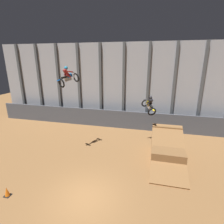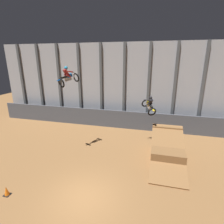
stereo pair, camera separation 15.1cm
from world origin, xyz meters
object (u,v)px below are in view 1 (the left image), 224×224
(rider_bike_left_air, at_px, (68,77))
(rider_bike_right_air, at_px, (149,105))
(dirt_ramp, at_px, (167,149))
(traffic_cone_near_ramp, at_px, (7,192))

(rider_bike_left_air, distance_m, rider_bike_right_air, 7.06)
(dirt_ramp, xyz_separation_m, traffic_cone_near_ramp, (-9.31, -6.49, -0.52))
(dirt_ramp, height_order, rider_bike_left_air, rider_bike_left_air)
(dirt_ramp, relative_size, rider_bike_right_air, 2.84)
(rider_bike_right_air, relative_size, traffic_cone_near_ramp, 3.16)
(rider_bike_left_air, bearing_deg, rider_bike_right_air, 50.15)
(rider_bike_left_air, height_order, traffic_cone_near_ramp, rider_bike_left_air)
(rider_bike_right_air, height_order, traffic_cone_near_ramp, rider_bike_right_air)
(dirt_ramp, relative_size, traffic_cone_near_ramp, 8.97)
(rider_bike_left_air, bearing_deg, traffic_cone_near_ramp, -76.47)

